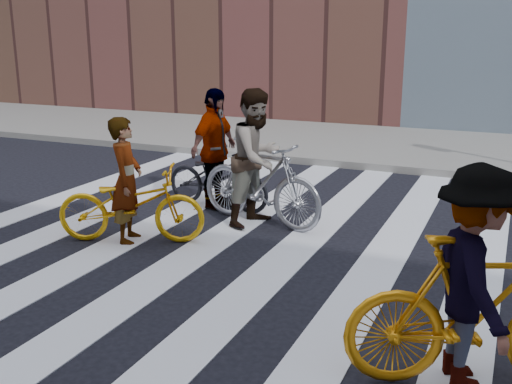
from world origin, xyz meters
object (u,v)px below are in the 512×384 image
Objects in this scene: bike_dark_rear at (218,178)px; rider_mid at (257,158)px; rider_right at (474,278)px; bike_yellow_left at (131,204)px; bike_yellow_right at (478,311)px; rider_left at (126,180)px; rider_rear at (214,149)px; bike_silver_mid at (260,182)px.

rider_mid reaches higher than bike_dark_rear.
bike_yellow_left is at bearing 45.49° from rider_right.
rider_mid is (-3.21, 3.05, 0.36)m from bike_yellow_right.
rider_left is 0.94× the size of rider_right.
bike_dark_rear is at bearing 25.40° from rider_right.
rider_rear is at bearing 96.61° from bike_dark_rear.
rider_mid reaches higher than rider_right.
bike_dark_rear is 1.11× the size of rider_left.
rider_left is (-1.30, -1.37, 0.21)m from bike_silver_mid.
rider_rear is at bearing 77.13° from bike_silver_mid.
rider_rear is at bearing 75.93° from rider_mid.
bike_yellow_right is at bearing -131.63° from rider_left.
rider_rear is (0.26, 1.86, 0.43)m from bike_yellow_left.
rider_rear is (-4.15, 3.55, 0.32)m from bike_yellow_right.
rider_left reaches higher than bike_yellow_left.
bike_silver_mid is 1.25× the size of rider_left.
bike_silver_mid is 4.36m from rider_right.
bike_yellow_right is 5.47m from rider_rear.
rider_rear is (-0.99, 0.49, 0.32)m from bike_silver_mid.
bike_dark_rear is 1.04× the size of rider_right.
bike_silver_mid is at bearing -76.53° from rider_mid.
rider_rear reaches higher than bike_yellow_left.
bike_dark_rear is 1.93m from rider_left.
rider_left is (-0.05, -0.00, 0.32)m from bike_yellow_left.
rider_right is at bearing -121.06° from bike_silver_mid.
rider_mid reaches higher than rider_rear.
rider_left is 0.85× the size of rider_mid.
rider_left is at bearing 45.92° from bike_yellow_right.
rider_left is at bearing 45.70° from rider_right.
rider_mid is 4.39m from rider_right.
rider_mid is at bearing -110.93° from rider_rear.
rider_right is at bearing -120.61° from rider_mid.
rider_left is 1.89m from rider_rear.
bike_dark_rear is (-0.94, 0.49, -0.14)m from bike_silver_mid.
bike_yellow_right reaches higher than bike_yellow_left.
bike_dark_rear is at bearing 25.75° from bike_yellow_right.
bike_yellow_left is 1.88m from rider_mid.
bike_yellow_left reaches higher than bike_dark_rear.
rider_rear is (-4.10, 3.55, 0.05)m from rider_right.
rider_right is 0.94× the size of rider_rear.
rider_rear reaches higher than bike_silver_mid.
rider_right is (3.11, -3.05, 0.26)m from bike_silver_mid.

